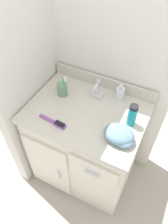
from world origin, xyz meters
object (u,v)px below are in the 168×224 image
shaving_cream_can (132,115)px  hand_towel (120,136)px  toothbrush_cup (62,89)px  hairbrush (56,123)px  soap_dispenser (120,93)px

shaving_cream_can → hand_towel: shaving_cream_can is taller
toothbrush_cup → hairbrush: toothbrush_cup is taller
shaving_cream_can → hairbrush: size_ratio=0.78×
soap_dispenser → hairbrush: size_ratio=0.63×
soap_dispenser → hand_towel: 0.35m
hand_towel → hairbrush: bearing=-170.7°
toothbrush_cup → soap_dispenser: 0.40m
hairbrush → hand_towel: size_ratio=1.07×
soap_dispenser → hairbrush: 0.48m
toothbrush_cup → hand_towel: size_ratio=0.93×
soap_dispenser → shaving_cream_can: bearing=-51.8°
hand_towel → shaving_cream_can: bearing=83.9°
toothbrush_cup → soap_dispenser: size_ratio=1.39×
shaving_cream_can → hairbrush: (-0.41, -0.21, -0.07)m
hand_towel → soap_dispenser: bearing=110.8°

